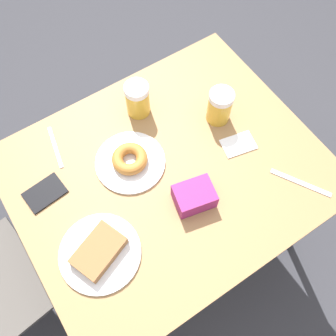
# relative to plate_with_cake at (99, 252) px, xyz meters

# --- Properties ---
(ground_plane) EXTENTS (8.00, 8.00, 0.00)m
(ground_plane) POSITION_rel_plate_with_cake_xyz_m (0.12, -0.32, -0.72)
(ground_plane) COLOR #333338
(table) EXTENTS (0.84, 1.01, 0.71)m
(table) POSITION_rel_plate_with_cake_xyz_m (0.12, -0.32, -0.07)
(table) COLOR #997044
(table) RESTS_ON ground_plane
(plate_with_cake) EXTENTS (0.25, 0.25, 0.05)m
(plate_with_cake) POSITION_rel_plate_with_cake_xyz_m (0.00, 0.00, 0.00)
(plate_with_cake) COLOR silver
(plate_with_cake) RESTS_ON table
(plate_with_donut) EXTENTS (0.24, 0.24, 0.05)m
(plate_with_donut) POSITION_rel_plate_with_cake_xyz_m (0.21, -0.23, 0.00)
(plate_with_donut) COLOR silver
(plate_with_donut) RESTS_ON table
(beer_mug_left) EXTENTS (0.08, 0.08, 0.13)m
(beer_mug_left) POSITION_rel_plate_with_cake_xyz_m (0.38, -0.37, 0.05)
(beer_mug_left) COLOR gold
(beer_mug_left) RESTS_ON table
(beer_mug_center) EXTENTS (0.08, 0.08, 0.13)m
(beer_mug_center) POSITION_rel_plate_with_cake_xyz_m (0.20, -0.59, 0.05)
(beer_mug_center) COLOR gold
(beer_mug_center) RESTS_ON table
(napkin_folded) EXTENTS (0.10, 0.13, 0.00)m
(napkin_folded) POSITION_rel_plate_with_cake_xyz_m (0.07, -0.58, -0.01)
(napkin_folded) COLOR white
(napkin_folded) RESTS_ON table
(fork) EXTENTS (0.17, 0.04, 0.00)m
(fork) POSITION_rel_plate_with_cake_xyz_m (0.41, -0.05, -0.01)
(fork) COLOR silver
(fork) RESTS_ON table
(knife) EXTENTS (0.18, 0.12, 0.00)m
(knife) POSITION_rel_plate_with_cake_xyz_m (-0.16, -0.66, -0.01)
(knife) COLOR silver
(knife) RESTS_ON table
(passport_near_edge) EXTENTS (0.10, 0.13, 0.01)m
(passport_near_edge) POSITION_rel_plate_with_cake_xyz_m (0.27, 0.06, -0.01)
(passport_near_edge) COLOR black
(passport_near_edge) RESTS_ON table
(blue_pouch) EXTENTS (0.12, 0.14, 0.07)m
(blue_pouch) POSITION_rel_plate_with_cake_xyz_m (-0.01, -0.33, 0.02)
(blue_pouch) COLOR #8C2366
(blue_pouch) RESTS_ON table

